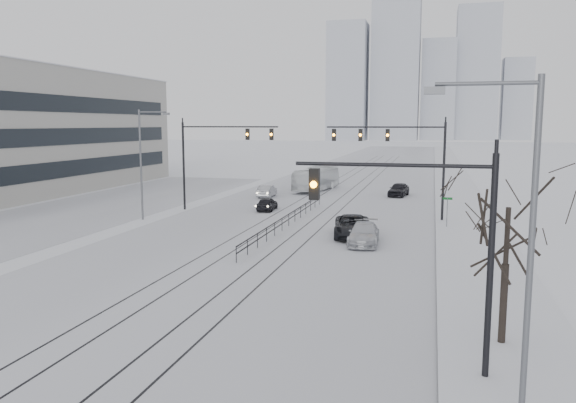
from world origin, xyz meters
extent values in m
cube|color=silver|center=(0.00, 60.00, 0.01)|extent=(22.00, 260.00, 0.02)
cube|color=silver|center=(13.50, 60.00, 0.08)|extent=(5.00, 260.00, 0.16)
cube|color=gray|center=(11.05, 60.00, 0.06)|extent=(0.10, 260.00, 0.12)
cube|color=silver|center=(-20.00, 35.00, 0.01)|extent=(14.00, 60.00, 0.03)
cube|color=black|center=(-2.60, 40.00, 0.02)|extent=(0.10, 180.00, 0.01)
cube|color=black|center=(-1.20, 40.00, 0.02)|extent=(0.10, 180.00, 0.01)
cube|color=black|center=(1.20, 40.00, 0.02)|extent=(0.10, 180.00, 0.01)
cube|color=black|center=(2.60, 40.00, 0.02)|extent=(0.10, 180.00, 0.01)
cube|color=black|center=(-27.98, 35.00, 7.00)|extent=(0.08, 58.00, 12.00)
cube|color=#A7ABB7|center=(-30.00, 260.00, 27.50)|extent=(18.00, 18.00, 55.00)
cube|color=#A7ABB7|center=(-8.00, 268.00, 36.00)|extent=(22.00, 22.00, 72.00)
cube|color=#A7ABB7|center=(12.00, 276.00, 24.00)|extent=(16.00, 16.00, 48.00)
cube|color=#A7ABB7|center=(30.00, 284.00, 32.00)|extent=(20.00, 20.00, 64.00)
cube|color=#A7ABB7|center=(50.00, 292.00, 20.00)|extent=(14.00, 14.00, 40.00)
cylinder|color=black|center=(12.40, 6.00, 3.50)|extent=(0.20, 0.20, 7.00)
cylinder|color=black|center=(9.40, 6.00, 6.60)|extent=(6.00, 0.12, 0.12)
cube|color=black|center=(7.00, 6.00, 5.95)|extent=(0.32, 0.24, 1.00)
sphere|color=orange|center=(7.00, 5.86, 5.95)|extent=(0.22, 0.22, 0.22)
cylinder|color=black|center=(11.50, 35.00, 4.00)|extent=(0.20, 0.20, 8.00)
cylinder|color=black|center=(6.75, 35.00, 7.60)|extent=(9.50, 0.12, 0.12)
cube|color=black|center=(2.60, 35.00, 6.95)|extent=(0.32, 0.24, 1.00)
sphere|color=orange|center=(2.60, 34.86, 6.95)|extent=(0.22, 0.22, 0.22)
cube|color=black|center=(4.80, 35.00, 6.95)|extent=(0.32, 0.24, 1.00)
sphere|color=orange|center=(4.80, 34.86, 6.95)|extent=(0.22, 0.22, 0.22)
cube|color=black|center=(7.00, 35.00, 6.95)|extent=(0.32, 0.24, 1.00)
sphere|color=orange|center=(7.00, 34.86, 6.95)|extent=(0.22, 0.22, 0.22)
cylinder|color=black|center=(-11.50, 36.00, 4.00)|extent=(0.20, 0.20, 8.00)
cylinder|color=black|center=(-7.00, 36.00, 7.60)|extent=(9.00, 0.12, 0.12)
cube|color=black|center=(-3.10, 36.00, 6.95)|extent=(0.32, 0.24, 1.00)
sphere|color=orange|center=(-3.10, 35.86, 6.95)|extent=(0.22, 0.22, 0.22)
cube|color=black|center=(-5.30, 36.00, 6.95)|extent=(0.32, 0.24, 1.00)
sphere|color=orange|center=(-5.30, 35.86, 6.95)|extent=(0.22, 0.22, 0.22)
cylinder|color=#595B60|center=(13.00, 3.00, 4.50)|extent=(0.16, 0.16, 9.00)
cylinder|color=#595B60|center=(11.80, 3.00, 8.80)|extent=(2.40, 0.10, 0.10)
cube|color=#595B60|center=(10.60, 3.00, 8.65)|extent=(0.50, 0.25, 0.18)
cylinder|color=#595B60|center=(-12.50, 30.00, 4.50)|extent=(0.16, 0.16, 9.00)
cylinder|color=#595B60|center=(-11.30, 30.00, 8.80)|extent=(2.40, 0.10, 0.10)
cube|color=#595B60|center=(-10.10, 30.00, 8.65)|extent=(0.50, 0.25, 0.18)
cylinder|color=black|center=(13.20, 9.00, 1.50)|extent=(0.26, 0.26, 3.00)
cylinder|color=black|center=(13.20, 9.00, 3.75)|extent=(0.18, 0.18, 2.50)
cube|color=black|center=(0.00, 30.00, 0.95)|extent=(0.06, 24.00, 0.06)
cube|color=black|center=(0.00, 30.00, 0.55)|extent=(0.06, 24.00, 0.06)
cylinder|color=#595B60|center=(11.80, 32.00, 1.20)|extent=(0.06, 0.06, 2.40)
cube|color=#0C4C19|center=(11.80, 32.00, 2.30)|extent=(0.70, 0.04, 0.18)
imported|color=black|center=(-3.91, 37.25, 0.61)|extent=(1.66, 3.67, 1.22)
imported|color=#A2A4AA|center=(-6.61, 46.22, 0.66)|extent=(1.59, 4.05, 1.31)
imported|color=black|center=(5.32, 27.13, 0.74)|extent=(3.22, 5.66, 1.49)
imported|color=#B8BBC1|center=(6.40, 24.92, 0.69)|extent=(2.18, 4.82, 1.37)
imported|color=black|center=(7.12, 50.64, 0.73)|extent=(2.41, 4.53, 1.47)
imported|color=white|center=(-2.67, 53.53, 1.37)|extent=(3.91, 10.05, 2.73)
camera|label=1|loc=(10.61, -11.35, 7.84)|focal=35.00mm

